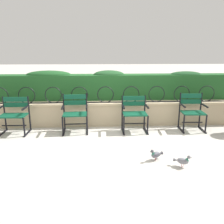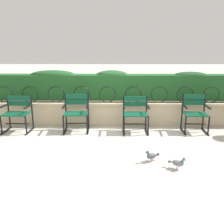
{
  "view_description": "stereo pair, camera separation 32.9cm",
  "coord_description": "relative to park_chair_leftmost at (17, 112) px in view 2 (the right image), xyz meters",
  "views": [
    {
      "loc": [
        -0.26,
        -4.92,
        1.88
      ],
      "look_at": [
        0.0,
        0.15,
        0.55
      ],
      "focal_mm": 37.41,
      "sensor_mm": 36.0,
      "label": 1
    },
    {
      "loc": [
        0.06,
        -4.92,
        1.88
      ],
      "look_at": [
        0.0,
        0.15,
        0.55
      ],
      "focal_mm": 37.41,
      "sensor_mm": 36.0,
      "label": 2
    }
  ],
  "objects": [
    {
      "name": "park_chair_rightmost",
      "position": [
        4.24,
        0.03,
        0.01
      ],
      "size": [
        0.59,
        0.55,
        0.89
      ],
      "color": "#0F4C33",
      "rests_on": "ground"
    },
    {
      "name": "pigeon_far_side",
      "position": [
        2.98,
        -1.61,
        -0.35
      ],
      "size": [
        0.27,
        0.2,
        0.22
      ],
      "color": "#5B5B66",
      "rests_on": "ground"
    },
    {
      "name": "pigeon_near_chairs",
      "position": [
        3.37,
        -1.88,
        -0.35
      ],
      "size": [
        0.27,
        0.19,
        0.22
      ],
      "color": "gray",
      "rests_on": "ground"
    },
    {
      "name": "park_chair_leftmost",
      "position": [
        0.0,
        0.0,
        0.0
      ],
      "size": [
        0.64,
        0.54,
        0.84
      ],
      "color": "#0F4C33",
      "rests_on": "ground"
    },
    {
      "name": "park_chair_centre_left",
      "position": [
        1.41,
        0.04,
        0.01
      ],
      "size": [
        0.62,
        0.55,
        0.89
      ],
      "color": "#0F4C33",
      "rests_on": "ground"
    },
    {
      "name": "ground_plane",
      "position": [
        2.27,
        -0.44,
        -0.46
      ],
      "size": [
        60.0,
        60.0,
        0.0
      ],
      "primitive_type": "plane",
      "color": "#BCB7AD"
    },
    {
      "name": "hedge_row",
      "position": [
        2.24,
        0.94,
        0.51
      ],
      "size": [
        6.77,
        0.52,
        0.78
      ],
      "color": "#1E5123",
      "rests_on": "stone_wall"
    },
    {
      "name": "park_chair_centre_right",
      "position": [
        2.82,
        0.0,
        -0.0
      ],
      "size": [
        0.6,
        0.52,
        0.84
      ],
      "color": "#0F4C33",
      "rests_on": "ground"
    },
    {
      "name": "iron_arch_fence",
      "position": [
        2.16,
        0.43,
        0.33
      ],
      "size": [
        6.38,
        0.02,
        0.42
      ],
      "color": "black",
      "rests_on": "stone_wall"
    },
    {
      "name": "stone_wall",
      "position": [
        2.27,
        0.51,
        -0.15
      ],
      "size": [
        6.91,
        0.41,
        0.61
      ],
      "color": "tan",
      "rests_on": "ground"
    }
  ]
}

